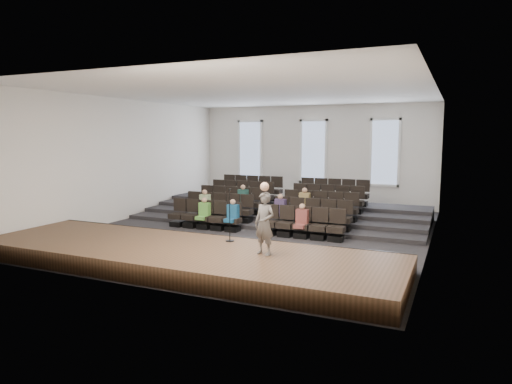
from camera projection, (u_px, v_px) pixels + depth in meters
ground at (257, 230)px, 16.95m from camera, size 14.00×14.00×0.00m
ceiling at (257, 93)px, 16.33m from camera, size 12.00×14.00×0.02m
wall_back at (314, 155)px, 23.00m from camera, size 12.00×0.04×5.00m
wall_front at (131, 180)px, 10.28m from camera, size 12.00×0.04×5.00m
wall_left at (126, 159)px, 19.08m from camera, size 0.04×14.00×5.00m
wall_right at (434, 168)px, 14.20m from camera, size 0.04×14.00×5.00m
stage at (181, 256)px, 12.30m from camera, size 11.80×3.60×0.50m
stage_lip at (213, 242)px, 13.90m from camera, size 11.80×0.06×0.52m
risers at (287, 212)px, 19.80m from camera, size 11.80×4.80×0.60m
seating_rows at (273, 206)px, 18.26m from camera, size 6.80×4.70×1.67m
windows at (313, 151)px, 22.92m from camera, size 8.44×0.10×3.24m
audience at (252, 207)px, 17.27m from camera, size 4.85×2.64×1.10m
speaker at (265, 224)px, 11.42m from camera, size 0.66×0.53×1.59m
mic_stand at (230, 226)px, 12.93m from camera, size 0.25×0.25×1.52m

